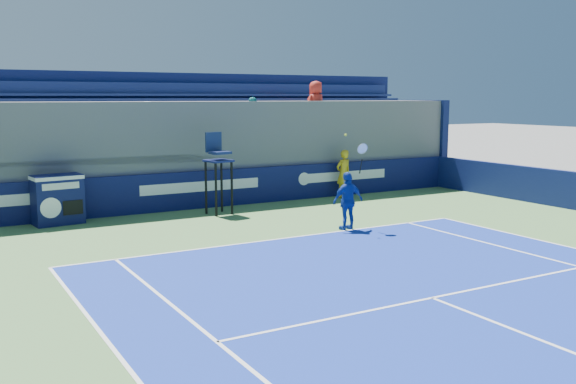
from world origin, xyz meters
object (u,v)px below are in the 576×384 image
ball_person (343,174)px  umpire_chair (218,164)px  match_clock (58,198)px  tennis_player (348,201)px

ball_person → umpire_chair: size_ratio=0.68×
match_clock → umpire_chair: 4.64m
match_clock → umpire_chair: (4.51, -0.77, 0.79)m
match_clock → tennis_player: (6.55, -4.64, 0.05)m
ball_person → umpire_chair: umpire_chair is taller
match_clock → tennis_player: bearing=-35.3°
match_clock → tennis_player: tennis_player is taller
umpire_chair → tennis_player: 4.44m
ball_person → tennis_player: tennis_player is taller
ball_person → match_clock: size_ratio=1.21×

